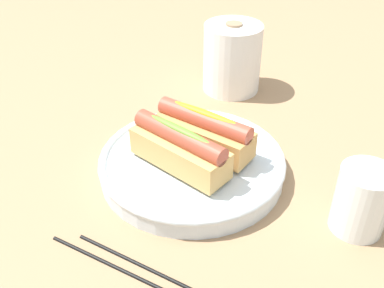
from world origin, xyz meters
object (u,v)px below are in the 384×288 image
(serving_bowl, at_px, (192,164))
(hotdog_front, at_px, (179,148))
(chopstick_near, at_px, (153,270))
(chopstick_far, at_px, (125,271))
(water_glass, at_px, (361,202))
(paper_towel_roll, at_px, (230,58))
(hotdog_back, at_px, (204,131))

(serving_bowl, relative_size, hotdog_front, 1.73)
(hotdog_front, xyz_separation_m, chopstick_near, (0.03, -0.16, -0.06))
(serving_bowl, distance_m, chopstick_far, 0.20)
(water_glass, bearing_deg, chopstick_near, -144.16)
(paper_towel_roll, relative_size, chopstick_near, 0.61)
(serving_bowl, relative_size, hotdog_back, 1.73)
(hotdog_front, distance_m, paper_towel_roll, 0.31)
(hotdog_back, bearing_deg, paper_towel_roll, 97.29)
(chopstick_far, bearing_deg, hotdog_back, 94.10)
(hotdog_front, xyz_separation_m, chopstick_far, (-0.00, -0.17, -0.06))
(chopstick_far, bearing_deg, hotdog_front, 98.62)
(hotdog_front, relative_size, paper_towel_roll, 1.18)
(serving_bowl, xyz_separation_m, hotdog_back, (0.01, 0.03, 0.04))
(water_glass, bearing_deg, hotdog_back, 165.76)
(serving_bowl, xyz_separation_m, chopstick_near, (0.02, -0.19, -0.02))
(water_glass, height_order, paper_towel_roll, paper_towel_roll)
(hotdog_front, height_order, chopstick_far, hotdog_front)
(hotdog_front, bearing_deg, serving_bowl, 70.77)
(paper_towel_roll, bearing_deg, water_glass, -50.20)
(hotdog_back, bearing_deg, chopstick_far, -94.82)
(chopstick_far, bearing_deg, water_glass, 43.26)
(hotdog_front, height_order, paper_towel_roll, paper_towel_roll)
(serving_bowl, distance_m, hotdog_back, 0.05)
(hotdog_back, distance_m, water_glass, 0.24)
(serving_bowl, bearing_deg, hotdog_front, -109.23)
(water_glass, xyz_separation_m, chopstick_far, (-0.25, -0.17, -0.04))
(chopstick_far, bearing_deg, serving_bowl, 96.06)
(serving_bowl, height_order, hotdog_front, hotdog_front)
(hotdog_front, xyz_separation_m, paper_towel_roll, (-0.01, 0.31, 0.00))
(hotdog_front, distance_m, hotdog_back, 0.05)
(water_glass, relative_size, paper_towel_roll, 0.67)
(chopstick_near, bearing_deg, chopstick_far, -148.40)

